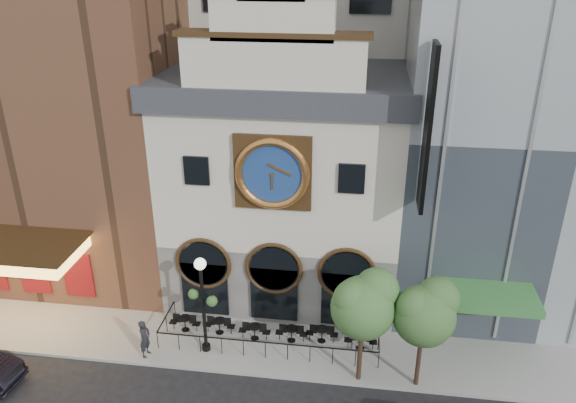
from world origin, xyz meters
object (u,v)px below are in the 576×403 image
(bistro_4, at_px, (322,334))
(bistro_1, at_px, (219,325))
(lamppost, at_px, (202,295))
(tree_left, at_px, (364,303))
(tree_right, at_px, (426,311))
(bistro_3, at_px, (291,333))
(bistro_5, at_px, (361,341))
(bistro_2, at_px, (255,331))
(bistro_0, at_px, (185,323))
(pedestrian, at_px, (145,339))

(bistro_4, bearing_deg, bistro_1, -179.64)
(lamppost, xyz_separation_m, tree_left, (7.40, -0.96, 0.92))
(lamppost, relative_size, tree_right, 0.95)
(bistro_3, bearing_deg, bistro_5, -2.16)
(bistro_1, xyz_separation_m, tree_left, (7.08, -2.30, 3.61))
(bistro_2, bearing_deg, lamppost, -152.43)
(bistro_0, relative_size, bistro_3, 1.00)
(bistro_5, bearing_deg, tree_right, -38.64)
(bistro_0, height_order, bistro_2, same)
(bistro_2, bearing_deg, bistro_3, 2.60)
(bistro_1, bearing_deg, bistro_0, -179.13)
(bistro_3, distance_m, bistro_4, 1.50)
(bistro_0, relative_size, bistro_2, 1.00)
(bistro_5, height_order, pedestrian, pedestrian)
(bistro_5, relative_size, tree_left, 0.28)
(bistro_2, distance_m, pedestrian, 5.28)
(bistro_0, distance_m, bistro_5, 8.86)
(bistro_0, bearing_deg, bistro_4, 0.49)
(tree_right, bearing_deg, bistro_4, 152.38)
(bistro_5, bearing_deg, tree_left, -89.84)
(bistro_5, bearing_deg, bistro_1, 177.92)
(bistro_1, distance_m, bistro_4, 5.17)
(tree_left, bearing_deg, bistro_4, 129.28)
(bistro_5, distance_m, tree_left, 4.15)
(bistro_0, relative_size, tree_right, 0.30)
(bistro_3, xyz_separation_m, tree_right, (5.96, -2.18, 3.44))
(lamppost, distance_m, tree_left, 7.52)
(bistro_2, xyz_separation_m, tree_left, (5.24, -2.09, 3.61))
(bistro_1, height_order, pedestrian, pedestrian)
(pedestrian, height_order, tree_right, tree_right)
(bistro_1, height_order, bistro_5, same)
(bistro_1, relative_size, bistro_4, 1.00)
(bistro_1, bearing_deg, bistro_5, -2.08)
(bistro_4, bearing_deg, tree_left, -50.72)
(bistro_4, xyz_separation_m, pedestrian, (-8.22, -2.16, 0.51))
(bistro_0, relative_size, tree_left, 0.28)
(bistro_1, relative_size, lamppost, 0.31)
(bistro_3, relative_size, tree_left, 0.28)
(pedestrian, bearing_deg, bistro_5, -70.16)
(bistro_4, bearing_deg, tree_right, -27.62)
(bistro_5, relative_size, tree_right, 0.30)
(bistro_4, relative_size, tree_left, 0.28)
(bistro_1, distance_m, bistro_5, 7.08)
(bistro_2, relative_size, bistro_3, 1.00)
(bistro_0, distance_m, tree_left, 9.84)
(bistro_4, relative_size, lamppost, 0.31)
(bistro_1, distance_m, tree_right, 10.49)
(lamppost, height_order, tree_right, tree_right)
(lamppost, height_order, tree_left, tree_left)
(bistro_4, xyz_separation_m, lamppost, (-5.49, -1.38, 2.68))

